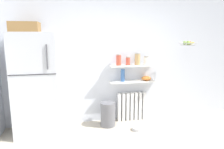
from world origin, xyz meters
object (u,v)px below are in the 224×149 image
Objects in this scene: refrigerator at (36,82)px; storage_jar_3 at (146,60)px; radiator at (131,106)px; vase at (123,75)px; hanging_fruit_basket at (188,43)px; shelf_bowl at (146,78)px; storage_jar_1 at (128,61)px; storage_jar_2 at (137,59)px; trash_bin at (108,114)px; storage_jar_0 at (119,60)px; pet_food_bowl at (137,129)px.

storage_jar_3 is at bearing 5.41° from refrigerator.
storage_jar_3 is at bearing -5.89° from radiator.
vase is 0.72× the size of hanging_fruit_basket.
vase is 0.51m from shelf_bowl.
storage_jar_3 is at bearing 159.15° from hanging_fruit_basket.
vase is (1.63, 0.20, 0.02)m from refrigerator.
storage_jar_1 is at bearing 0.00° from vase.
storage_jar_2 reaches higher than radiator.
trash_bin is 2.07m from hanging_fruit_basket.
storage_jar_0 is at bearing 34.40° from trash_bin.
storage_jar_2 is at bearing 5.95° from refrigerator.
storage_jar_2 is 1.01m from hanging_fruit_basket.
shelf_bowl is at bearing 5.39° from refrigerator.
pet_food_bowl is at bearing -8.53° from refrigerator.
storage_jar_1 is 1.20m from hanging_fruit_basket.
hanging_fruit_basket is at bearing -13.96° from storage_jar_1.
storage_jar_1 reaches higher than pet_food_bowl.
shelf_bowl reaches higher than radiator.
vase is at bearing 26.73° from trash_bin.
trash_bin is (-0.44, -0.17, -1.02)m from storage_jar_1.
shelf_bowl is at bearing 0.00° from storage_jar_2.
storage_jar_3 reaches higher than trash_bin.
shelf_bowl is at bearing 0.00° from vase.
pet_food_bowl is at bearing -30.93° from trash_bin.
pet_food_bowl is (-0.33, -0.47, -0.86)m from shelf_bowl.
radiator is at bearing 174.26° from shelf_bowl.
shelf_bowl is (0.20, 0.00, -0.40)m from storage_jar_2.
storage_jar_1 is at bearing 166.04° from hanging_fruit_basket.
storage_jar_1 is 0.69× the size of vase.
radiator is at bearing 7.19° from refrigerator.
refrigerator is at bearing -178.61° from trash_bin.
storage_jar_1 is 0.72× the size of storage_jar_2.
refrigerator is 1.77m from storage_jar_1.
trash_bin is at bearing -165.06° from storage_jar_2.
storage_jar_1 is 1.32m from pet_food_bowl.
storage_jar_1 is (-0.10, -0.03, 0.96)m from radiator.
storage_jar_0 is (-0.29, -0.03, 0.99)m from radiator.
refrigerator is 1.47m from trash_bin.
storage_jar_0 reaches higher than shelf_bowl.
storage_jar_1 is 0.95× the size of pet_food_bowl.
storage_jar_0 is 1.09m from trash_bin.
pet_food_bowl is at bearing -70.61° from vase.
storage_jar_3 is 0.37m from shelf_bowl.
radiator is 0.67m from shelf_bowl.
shelf_bowl is 1.10× the size of pet_food_bowl.
storage_jar_3 is at bearing 0.00° from storage_jar_1.
refrigerator reaches higher than hanging_fruit_basket.
radiator is at bearing 174.11° from storage_jar_3.
pet_food_bowl is at bearing -82.65° from storage_jar_1.
storage_jar_2 is 0.96× the size of vase.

